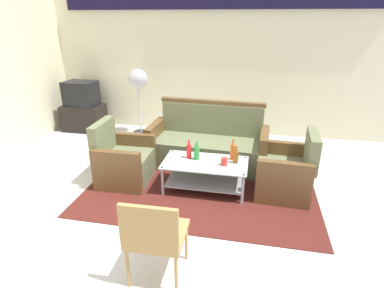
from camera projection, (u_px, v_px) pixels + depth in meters
name	position (u px, v px, depth m)	size (l,w,h in m)	color
ground_plane	(179.00, 215.00, 3.68)	(14.00, 14.00, 0.00)	silver
wall_back	(216.00, 56.00, 5.90)	(6.52, 0.19, 2.80)	beige
rug	(202.00, 185.00, 4.34)	(3.03, 2.18, 0.01)	#511E19
couch	(208.00, 146.00, 4.85)	(1.83, 0.82, 0.96)	#6B704C
armchair_left	(124.00, 162.00, 4.38)	(0.71, 0.77, 0.85)	#6B704C
armchair_right	(286.00, 173.00, 4.06)	(0.73, 0.79, 0.85)	#6B704C
coffee_table	(205.00, 172.00, 4.14)	(1.10, 0.60, 0.40)	silver
bottle_green	(197.00, 153.00, 4.13)	(0.07, 0.07, 0.26)	#2D8C38
bottle_red	(189.00, 151.00, 4.17)	(0.07, 0.07, 0.25)	red
bottle_orange	(233.00, 152.00, 4.12)	(0.06, 0.06, 0.29)	#D85919
bottle_brown	(236.00, 157.00, 4.03)	(0.07, 0.07, 0.23)	brown
cup	(224.00, 162.00, 3.98)	(0.08, 0.08, 0.10)	red
tv_stand	(84.00, 118.00, 6.38)	(0.80, 0.50, 0.52)	black
television	(81.00, 93.00, 6.20)	(0.63, 0.49, 0.48)	black
pedestal_fan	(138.00, 83.00, 5.92)	(0.36, 0.36, 1.27)	#2D2D33
wicker_chair	(154.00, 234.00, 2.61)	(0.49, 0.49, 0.84)	#AD844C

